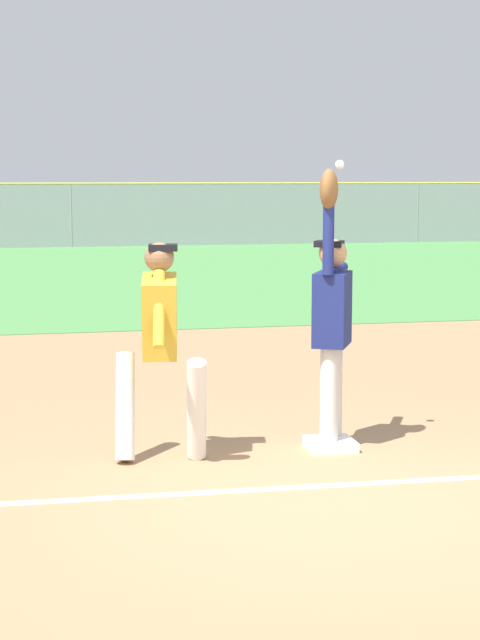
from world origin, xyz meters
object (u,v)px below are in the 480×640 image
first_base (330,444)px  parked_car_green (257,219)px  runner (160,336)px  fielder (332,313)px  baseball (340,165)px  parked_car_tan (117,220)px

first_base → parked_car_green: parked_car_green is taller
runner → parked_car_green: bearing=84.7°
first_base → runner: (-1.41, -0.07, 0.96)m
fielder → first_base: bearing=100.5°
baseball → parked_car_tan: bearing=87.4°
first_base → parked_car_tan: size_ratio=0.08×
fielder → parked_car_tan: size_ratio=0.51×
first_base → fielder: size_ratio=0.17×
runner → parked_car_green: 31.22m
first_base → runner: 1.71m
first_base → baseball: baseball is taller
parked_car_green → parked_car_tan: bearing=-178.3°
baseball → parked_car_green: 30.77m
first_base → fielder: (0.02, 0.05, 1.08)m
fielder → parked_car_tan: bearing=-65.7°
runner → parked_car_tan: runner is taller
first_base → parked_car_tan: bearing=87.2°
runner → parked_car_tan: size_ratio=0.38×
baseball → parked_car_green: baseball is taller
runner → parked_car_tan: 30.11m
parked_car_tan → parked_car_green: same height
fielder → baseball: 1.19m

